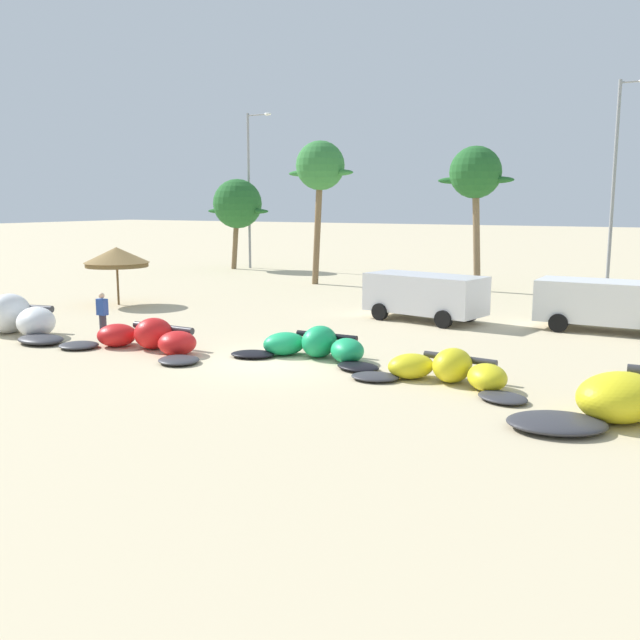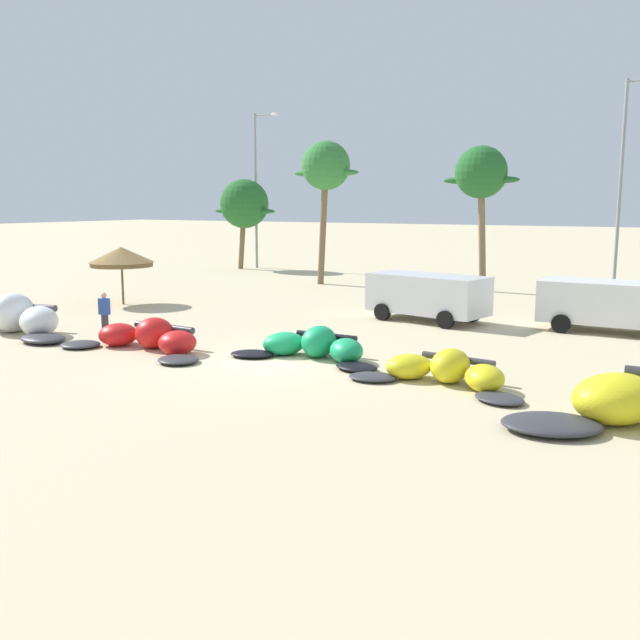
{
  "view_description": "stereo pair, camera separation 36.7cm",
  "coord_description": "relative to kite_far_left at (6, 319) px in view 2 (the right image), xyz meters",
  "views": [
    {
      "loc": [
        11.19,
        -17.24,
        4.65
      ],
      "look_at": [
        0.57,
        2.0,
        1.0
      ],
      "focal_mm": 39.8,
      "sensor_mm": 36.0,
      "label": 1
    },
    {
      "loc": [
        11.51,
        -17.06,
        4.65
      ],
      "look_at": [
        0.57,
        2.0,
        1.0
      ],
      "focal_mm": 39.8,
      "sensor_mm": 36.0,
      "label": 2
    }
  ],
  "objects": [
    {
      "name": "kite_left",
      "position": [
        6.37,
        0.41,
        -0.16
      ],
      "size": [
        5.85,
        2.7,
        1.0
      ],
      "color": "#333338",
      "rests_on": "ground"
    },
    {
      "name": "kite_far_left",
      "position": [
        0.0,
        0.0,
        0.0
      ],
      "size": [
        6.66,
        3.83,
        1.43
      ],
      "color": "#333338",
      "rests_on": "ground"
    },
    {
      "name": "person_by_umbrellas",
      "position": [
        3.81,
        1.08,
        0.27
      ],
      "size": [
        0.36,
        0.24,
        1.62
      ],
      "color": "#383842",
      "rests_on": "ground"
    },
    {
      "name": "palm_leftmost",
      "position": [
        -7.36,
        24.76,
        3.98
      ],
      "size": [
        5.12,
        3.41,
        6.28
      ],
      "color": "brown",
      "rests_on": "ground"
    },
    {
      "name": "parked_car_second",
      "position": [
        11.96,
        10.14,
        0.54
      ],
      "size": [
        4.98,
        2.91,
        1.84
      ],
      "color": "silver",
      "rests_on": "ground"
    },
    {
      "name": "kite_center",
      "position": [
        16.15,
        0.97,
        -0.2
      ],
      "size": [
        5.02,
        2.58,
        0.9
      ],
      "color": "#333338",
      "rests_on": "ground"
    },
    {
      "name": "kite_left_of_center",
      "position": [
        11.65,
        1.96,
        -0.18
      ],
      "size": [
        5.14,
        2.39,
        0.96
      ],
      "color": "black",
      "rests_on": "ground"
    },
    {
      "name": "beach_umbrella_near_van",
      "position": [
        -1.86,
        7.53,
        1.66
      ],
      "size": [
        2.96,
        2.96,
        2.65
      ],
      "color": "brown",
      "rests_on": "ground"
    },
    {
      "name": "lamppost_west",
      "position": [
        -7.02,
        25.93,
        5.43
      ],
      "size": [
        2.03,
        0.24,
        10.79
      ],
      "color": "gray",
      "rests_on": "ground"
    },
    {
      "name": "palm_left",
      "position": [
        2.26,
        19.29,
        6.01
      ],
      "size": [
        4.12,
        2.75,
        8.08
      ],
      "color": "brown",
      "rests_on": "ground"
    },
    {
      "name": "ground_plane",
      "position": [
        10.69,
        0.98,
        -0.55
      ],
      "size": [
        260.0,
        260.0,
        0.0
      ],
      "primitive_type": "plane",
      "color": "beige"
    },
    {
      "name": "parked_van",
      "position": [
        18.67,
        11.1,
        0.55
      ],
      "size": [
        5.03,
        2.37,
        1.84
      ],
      "color": "white",
      "rests_on": "ground"
    },
    {
      "name": "lamppost_west_center",
      "position": [
        17.3,
        23.38,
        5.34
      ],
      "size": [
        1.48,
        0.24,
        10.74
      ],
      "color": "gray",
      "rests_on": "ground"
    },
    {
      "name": "palm_left_of_gap",
      "position": [
        10.77,
        20.66,
        5.54
      ],
      "size": [
        4.08,
        2.72,
        7.57
      ],
      "color": "#7F6647",
      "rests_on": "ground"
    }
  ]
}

